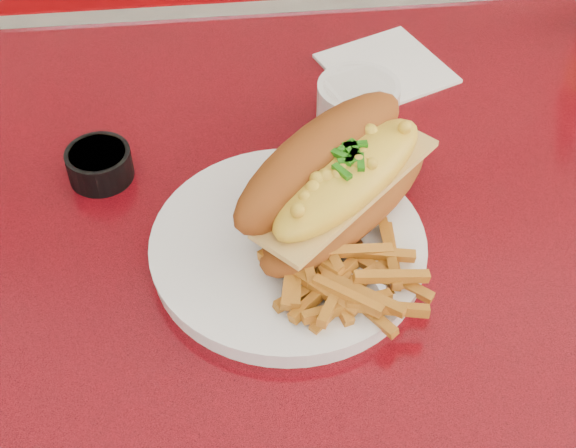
{
  "coord_description": "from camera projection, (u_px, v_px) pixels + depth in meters",
  "views": [
    {
      "loc": [
        -0.18,
        -0.48,
        1.31
      ],
      "look_at": [
        -0.13,
        -0.01,
        0.81
      ],
      "focal_mm": 50.0,
      "sensor_mm": 36.0,
      "label": 1
    }
  ],
  "objects": [
    {
      "name": "mac_hoagie",
      "position": [
        338.0,
        179.0,
        0.7
      ],
      "size": [
        0.23,
        0.23,
        0.1
      ],
      "rotation": [
        0.0,
        0.0,
        0.75
      ],
      "color": "#8F4717",
      "rests_on": "dinner_plate"
    },
    {
      "name": "paper_napkin",
      "position": [
        386.0,
        68.0,
        0.91
      ],
      "size": [
        0.16,
        0.16,
        0.0
      ],
      "primitive_type": "cube",
      "rotation": [
        0.0,
        0.0,
        0.39
      ],
      "color": "white",
      "rests_on": "diner_table"
    },
    {
      "name": "sauce_cup_left",
      "position": [
        99.0,
        163.0,
        0.78
      ],
      "size": [
        0.08,
        0.08,
        0.03
      ],
      "rotation": [
        0.0,
        0.0,
        -0.41
      ],
      "color": "black",
      "rests_on": "diner_table"
    },
    {
      "name": "booth_bench_far",
      "position": [
        308.0,
        106.0,
        1.64
      ],
      "size": [
        1.2,
        0.51,
        0.9
      ],
      "color": "#A40A0F",
      "rests_on": "ground"
    },
    {
      "name": "dinner_plate",
      "position": [
        288.0,
        247.0,
        0.71
      ],
      "size": [
        0.3,
        0.3,
        0.02
      ],
      "rotation": [
        0.0,
        0.0,
        -0.25
      ],
      "color": "white",
      "rests_on": "diner_table"
    },
    {
      "name": "diner_table",
      "position": [
        409.0,
        338.0,
        0.85
      ],
      "size": [
        1.23,
        0.83,
        0.77
      ],
      "color": "red",
      "rests_on": "ground"
    },
    {
      "name": "gravy_ramekin",
      "position": [
        358.0,
        103.0,
        0.83
      ],
      "size": [
        0.09,
        0.09,
        0.05
      ],
      "rotation": [
        0.0,
        0.0,
        -0.04
      ],
      "color": "white",
      "rests_on": "diner_table"
    },
    {
      "name": "fork",
      "position": [
        348.0,
        230.0,
        0.72
      ],
      "size": [
        0.06,
        0.15,
        0.0
      ],
      "rotation": [
        0.0,
        0.0,
        1.85
      ],
      "color": "silver",
      "rests_on": "dinner_plate"
    },
    {
      "name": "fries_pile",
      "position": [
        342.0,
        264.0,
        0.67
      ],
      "size": [
        0.14,
        0.13,
        0.03
      ],
      "primitive_type": null,
      "rotation": [
        0.0,
        0.0,
        -0.22
      ],
      "color": "orange",
      "rests_on": "dinner_plate"
    }
  ]
}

